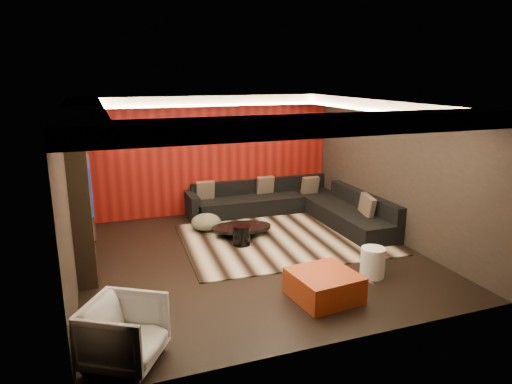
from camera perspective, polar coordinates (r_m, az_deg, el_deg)
name	(u,v)px	position (r m, az deg, el deg)	size (l,w,h in m)	color
floor	(252,257)	(8.50, -0.51, -8.07)	(6.00, 6.00, 0.02)	black
ceiling	(252,101)	(7.86, -0.56, 11.26)	(6.00, 6.00, 0.02)	silver
wall_back	(209,155)	(10.89, -5.87, 4.65)	(6.00, 0.02, 2.80)	black
wall_left	(69,198)	(7.64, -22.34, -0.67)	(0.02, 6.00, 2.80)	black
wall_right	(394,170)	(9.48, 16.88, 2.61)	(0.02, 6.00, 2.80)	black
red_feature_wall	(210,155)	(10.85, -5.81, 4.61)	(5.98, 0.05, 2.78)	#6B0C0A
soffit_back	(211,100)	(10.45, -5.62, 11.36)	(6.00, 0.60, 0.22)	silver
soffit_front	(329,125)	(5.41, 9.16, 8.30)	(6.00, 0.60, 0.22)	silver
soffit_left	(82,113)	(7.42, -20.89, 9.20)	(0.60, 4.80, 0.22)	silver
soffit_right	(386,105)	(9.13, 15.90, 10.43)	(0.60, 4.80, 0.22)	silver
cove_back	(215,105)	(10.13, -5.11, 10.76)	(4.80, 0.08, 0.04)	#FFD899
cove_front	(316,129)	(5.72, 7.46, 7.78)	(4.80, 0.08, 0.04)	#FFD899
cove_left	(107,118)	(7.43, -18.18, 8.73)	(0.08, 4.80, 0.04)	#FFD899
cove_right	(370,110)	(8.94, 14.06, 9.89)	(0.08, 4.80, 0.04)	#FFD899
tv_surround	(82,205)	(8.29, -20.92, -1.55)	(0.30, 2.00, 2.20)	black
tv_screen	(90,184)	(8.20, -20.03, 0.90)	(0.04, 1.30, 0.80)	black
tv_shelf	(94,226)	(8.40, -19.59, -4.08)	(0.04, 1.60, 0.04)	black
rug	(284,239)	(9.32, 3.49, -5.89)	(4.00, 3.00, 0.02)	#C9B193
coffee_table	(241,231)	(9.44, -1.84, -4.87)	(1.24, 1.24, 0.21)	black
drum_stool	(242,235)	(8.91, -1.82, -5.42)	(0.34, 0.34, 0.40)	black
striped_pouf	(206,222)	(9.80, -6.25, -3.76)	(0.64, 0.64, 0.35)	#B9B38F
white_side_table	(373,262)	(7.84, 14.38, -8.52)	(0.40, 0.40, 0.50)	white
orange_ottoman	(324,285)	(7.02, 8.48, -11.48)	(0.91, 0.91, 0.40)	#A62615
armchair	(124,333)	(5.68, -16.18, -16.53)	(0.82, 0.84, 0.76)	silver
sectional_sofa	(295,207)	(10.67, 4.91, -1.82)	(3.65, 3.50, 0.75)	black
throw_pillows	(285,191)	(10.64, 3.60, 0.15)	(3.12, 2.75, 0.50)	tan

